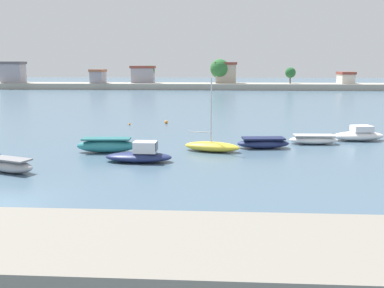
% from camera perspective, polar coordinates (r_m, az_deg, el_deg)
% --- Properties ---
extents(ground_plane, '(400.00, 400.00, 0.00)m').
position_cam_1_polar(ground_plane, '(23.98, -24.00, -7.46)').
color(ground_plane, '#476075').
extents(moored_boat_2, '(3.83, 2.53, 0.96)m').
position_cam_1_polar(moored_boat_2, '(30.61, -23.15, -2.68)').
color(moored_boat_2, '#9E9EA3').
rests_on(moored_boat_2, ground).
extents(moored_boat_3, '(4.91, 1.83, 1.18)m').
position_cam_1_polar(moored_boat_3, '(35.13, -11.39, -0.19)').
color(moored_boat_3, teal).
rests_on(moored_boat_3, ground).
extents(moored_boat_4, '(4.93, 1.98, 1.52)m').
position_cam_1_polar(moored_boat_4, '(31.38, -7.00, -1.49)').
color(moored_boat_4, navy).
rests_on(moored_boat_4, ground).
extents(moored_boat_5, '(4.89, 2.77, 5.99)m').
position_cam_1_polar(moored_boat_5, '(34.91, 2.69, -0.31)').
color(moored_boat_5, yellow).
rests_on(moored_boat_5, ground).
extents(moored_boat_6, '(4.59, 2.10, 0.91)m').
position_cam_1_polar(moored_boat_6, '(36.72, 9.54, 0.13)').
color(moored_boat_6, navy).
rests_on(moored_boat_6, ground).
extents(moored_boat_7, '(4.40, 1.72, 0.82)m').
position_cam_1_polar(moored_boat_7, '(39.67, 16.02, 0.58)').
color(moored_boat_7, white).
rests_on(moored_boat_7, ground).
extents(moored_boat_8, '(5.13, 2.53, 1.41)m').
position_cam_1_polar(moored_boat_8, '(42.77, 21.47, 1.15)').
color(moored_boat_8, white).
rests_on(moored_boat_8, ground).
extents(mooring_buoy_1, '(0.40, 0.40, 0.40)m').
position_cam_1_polar(mooring_buoy_1, '(51.09, -3.49, 2.96)').
color(mooring_buoy_1, orange).
rests_on(mooring_buoy_1, ground).
extents(mooring_buoy_2, '(0.24, 0.24, 0.24)m').
position_cam_1_polar(mooring_buoy_2, '(50.45, -8.37, 2.67)').
color(mooring_buoy_2, orange).
rests_on(mooring_buoy_2, ground).
extents(distant_shoreline, '(122.31, 10.33, 8.38)m').
position_cam_1_polar(distant_shoreline, '(121.53, -2.15, 8.25)').
color(distant_shoreline, '#9E998C').
rests_on(distant_shoreline, ground).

